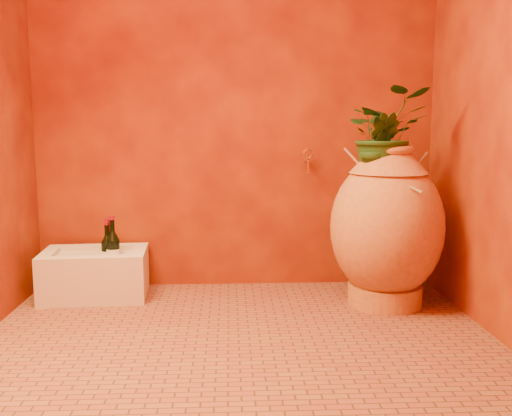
{
  "coord_description": "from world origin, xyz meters",
  "views": [
    {
      "loc": [
        -0.04,
        -2.62,
        1.02
      ],
      "look_at": [
        0.1,
        0.35,
        0.59
      ],
      "focal_mm": 40.0,
      "sensor_mm": 36.0,
      "label": 1
    }
  ],
  "objects_px": {
    "wine_bottle_b": "(109,251)",
    "wall_tap": "(307,160)",
    "stone_basin": "(95,275)",
    "wine_bottle_a": "(107,253)",
    "amphora": "(387,227)",
    "wine_bottle_c": "(113,251)"
  },
  "relations": [
    {
      "from": "amphora",
      "to": "stone_basin",
      "type": "bearing_deg",
      "value": 172.4
    },
    {
      "from": "wine_bottle_b",
      "to": "wine_bottle_c",
      "type": "relative_size",
      "value": 0.92
    },
    {
      "from": "wall_tap",
      "to": "wine_bottle_c",
      "type": "bearing_deg",
      "value": -171.94
    },
    {
      "from": "wine_bottle_b",
      "to": "wine_bottle_c",
      "type": "xyz_separation_m",
      "value": [
        0.04,
        -0.05,
        0.01
      ]
    },
    {
      "from": "amphora",
      "to": "wine_bottle_a",
      "type": "xyz_separation_m",
      "value": [
        -1.63,
        0.25,
        -0.19
      ]
    },
    {
      "from": "wine_bottle_c",
      "to": "wine_bottle_a",
      "type": "bearing_deg",
      "value": 160.5
    },
    {
      "from": "wine_bottle_c",
      "to": "wine_bottle_b",
      "type": "bearing_deg",
      "value": 125.76
    },
    {
      "from": "amphora",
      "to": "wall_tap",
      "type": "bearing_deg",
      "value": 134.93
    },
    {
      "from": "amphora",
      "to": "wine_bottle_a",
      "type": "height_order",
      "value": "amphora"
    },
    {
      "from": "wine_bottle_b",
      "to": "wine_bottle_c",
      "type": "bearing_deg",
      "value": -54.24
    },
    {
      "from": "wine_bottle_b",
      "to": "wall_tap",
      "type": "xyz_separation_m",
      "value": [
        1.23,
        0.11,
        0.54
      ]
    },
    {
      "from": "amphora",
      "to": "wine_bottle_b",
      "type": "xyz_separation_m",
      "value": [
        -1.63,
        0.29,
        -0.19
      ]
    },
    {
      "from": "stone_basin",
      "to": "wine_bottle_b",
      "type": "distance_m",
      "value": 0.16
    },
    {
      "from": "wine_bottle_b",
      "to": "stone_basin",
      "type": "bearing_deg",
      "value": -138.87
    },
    {
      "from": "amphora",
      "to": "stone_basin",
      "type": "height_order",
      "value": "amphora"
    },
    {
      "from": "stone_basin",
      "to": "wall_tap",
      "type": "distance_m",
      "value": 1.47
    },
    {
      "from": "wine_bottle_a",
      "to": "wine_bottle_c",
      "type": "bearing_deg",
      "value": -19.5
    },
    {
      "from": "stone_basin",
      "to": "wall_tap",
      "type": "relative_size",
      "value": 4.33
    },
    {
      "from": "amphora",
      "to": "wine_bottle_a",
      "type": "bearing_deg",
      "value": 171.35
    },
    {
      "from": "wine_bottle_a",
      "to": "wine_bottle_b",
      "type": "distance_m",
      "value": 0.04
    },
    {
      "from": "wine_bottle_a",
      "to": "amphora",
      "type": "bearing_deg",
      "value": -8.65
    },
    {
      "from": "stone_basin",
      "to": "wall_tap",
      "type": "bearing_deg",
      "value": 7.7
    }
  ]
}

